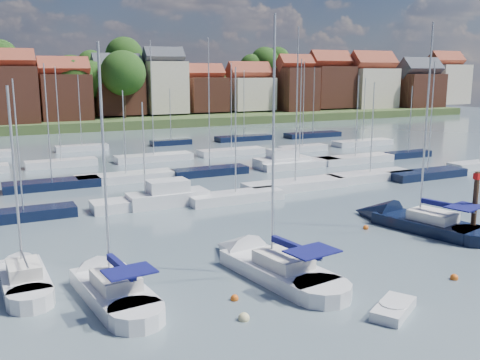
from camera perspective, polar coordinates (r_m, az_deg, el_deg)
ground at (r=67.71m, az=-8.85°, el=1.54°), size 260.00×260.00×0.00m
sailboat_left at (r=29.78m, az=-14.05°, el=-10.86°), size 3.74×10.50×14.03m
sailboat_centre at (r=32.02m, az=2.39°, el=-8.92°), size 4.78×11.97×15.82m
sailboat_navy at (r=42.65m, az=17.53°, el=-4.24°), size 5.84×12.09×16.19m
sailboat_far at (r=32.43m, az=-22.17°, el=-9.55°), size 2.56×8.80×11.72m
tender at (r=27.57m, az=16.05°, el=-13.09°), size 3.28×2.72×0.65m
timber_piling at (r=41.38m, az=23.67°, el=-3.59°), size 0.40×0.40×6.92m
buoy_b at (r=26.06m, az=0.41°, el=-14.71°), size 0.55×0.55×0.55m
buoy_c at (r=28.10m, az=-0.58°, el=-12.69°), size 0.42×0.42×0.42m
buoy_d at (r=32.96m, az=21.86°, el=-9.82°), size 0.45×0.45×0.45m
buoy_e at (r=41.08m, az=13.27°, el=-5.11°), size 0.42×0.42×0.42m
marina_field at (r=63.72m, az=-5.91°, el=1.39°), size 79.62×41.41×15.93m
far_shore_town at (r=158.09m, az=-18.40°, el=8.37°), size 212.46×90.00×22.27m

